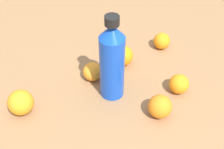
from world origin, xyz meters
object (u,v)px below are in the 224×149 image
object	(u,v)px
orange_2	(162,41)
orange_3	(179,84)
orange_0	(123,56)
orange_1	(21,102)
orange_5	(92,72)
orange_4	(160,106)
water_bottle	(112,61)

from	to	relation	value
orange_2	orange_3	size ratio (longest dim) A/B	0.98
orange_0	orange_1	world-z (taller)	orange_1
orange_5	orange_4	bearing A→B (deg)	-14.50
orange_3	orange_4	world-z (taller)	orange_4
orange_0	orange_5	xyz separation A→B (m)	(-0.07, -0.11, -0.01)
orange_0	orange_4	distance (m)	0.26
water_bottle	orange_0	world-z (taller)	water_bottle
orange_2	orange_4	distance (m)	0.34
orange_5	orange_1	bearing A→B (deg)	-122.11
water_bottle	orange_1	xyz separation A→B (m)	(-0.22, -0.18, -0.10)
orange_3	orange_4	distance (m)	0.12
water_bottle	orange_4	size ratio (longest dim) A/B	3.97
orange_1	orange_5	xyz separation A→B (m)	(0.13, 0.21, -0.01)
orange_5	water_bottle	bearing A→B (deg)	-22.17
water_bottle	orange_3	bearing A→B (deg)	-23.86
orange_1	orange_2	world-z (taller)	orange_1
orange_0	orange_4	bearing A→B (deg)	-43.70
orange_2	water_bottle	bearing A→B (deg)	-105.49
water_bottle	orange_2	bearing A→B (deg)	26.22
orange_2	orange_5	distance (m)	0.31
orange_3	orange_2	bearing A→B (deg)	118.95
orange_0	orange_2	world-z (taller)	orange_0
water_bottle	orange_4	distance (m)	0.20
orange_3	orange_0	bearing A→B (deg)	164.62
orange_4	orange_5	size ratio (longest dim) A/B	1.13
orange_0	orange_5	distance (m)	0.13
orange_0	orange_3	size ratio (longest dim) A/B	1.15
orange_2	orange_0	bearing A→B (deg)	-125.08
orange_0	orange_5	bearing A→B (deg)	-120.01
water_bottle	orange_3	xyz separation A→B (m)	(0.20, 0.09, -0.10)
orange_2	orange_4	xyz separation A→B (m)	(0.08, -0.33, 0.00)
water_bottle	orange_2	xyz separation A→B (m)	(0.08, 0.30, -0.10)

